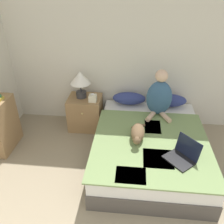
{
  "coord_description": "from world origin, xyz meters",
  "views": [
    {
      "loc": [
        -0.11,
        -0.06,
        2.37
      ],
      "look_at": [
        -0.38,
        2.53,
        0.79
      ],
      "focal_mm": 38.0,
      "sensor_mm": 36.0,
      "label": 1
    }
  ],
  "objects_px": {
    "person_sitting": "(159,96)",
    "tissue_box": "(93,98)",
    "cat_tabby": "(138,133)",
    "table_lamp": "(80,80)",
    "nightstand": "(85,112)",
    "bed": "(149,147)",
    "laptop_open": "(182,155)",
    "bookshelf": "(1,125)",
    "pillow_far": "(170,100)",
    "pillow_near": "(129,98)"
  },
  "relations": [
    {
      "from": "person_sitting",
      "to": "tissue_box",
      "type": "distance_m",
      "value": 1.04
    },
    {
      "from": "cat_tabby",
      "to": "table_lamp",
      "type": "distance_m",
      "value": 1.32
    },
    {
      "from": "nightstand",
      "to": "bed",
      "type": "bearing_deg",
      "value": -34.57
    },
    {
      "from": "laptop_open",
      "to": "bookshelf",
      "type": "xyz_separation_m",
      "value": [
        -2.52,
        0.52,
        -0.1
      ]
    },
    {
      "from": "pillow_far",
      "to": "table_lamp",
      "type": "height_order",
      "value": "table_lamp"
    },
    {
      "from": "nightstand",
      "to": "bookshelf",
      "type": "relative_size",
      "value": 0.71
    },
    {
      "from": "cat_tabby",
      "to": "laptop_open",
      "type": "distance_m",
      "value": 0.63
    },
    {
      "from": "pillow_near",
      "to": "person_sitting",
      "type": "distance_m",
      "value": 0.57
    },
    {
      "from": "tissue_box",
      "to": "laptop_open",
      "type": "bearing_deg",
      "value": -41.28
    },
    {
      "from": "bed",
      "to": "pillow_far",
      "type": "distance_m",
      "value": 0.94
    },
    {
      "from": "pillow_far",
      "to": "nightstand",
      "type": "xyz_separation_m",
      "value": [
        -1.39,
        -0.09,
        -0.26
      ]
    },
    {
      "from": "bed",
      "to": "tissue_box",
      "type": "relative_size",
      "value": 13.69
    },
    {
      "from": "nightstand",
      "to": "tissue_box",
      "type": "height_order",
      "value": "tissue_box"
    },
    {
      "from": "pillow_near",
      "to": "laptop_open",
      "type": "distance_m",
      "value": 1.45
    },
    {
      "from": "nightstand",
      "to": "pillow_far",
      "type": "bearing_deg",
      "value": 3.8
    },
    {
      "from": "laptop_open",
      "to": "tissue_box",
      "type": "distance_m",
      "value": 1.66
    },
    {
      "from": "pillow_far",
      "to": "person_sitting",
      "type": "bearing_deg",
      "value": -126.48
    },
    {
      "from": "bed",
      "to": "cat_tabby",
      "type": "height_order",
      "value": "cat_tabby"
    },
    {
      "from": "person_sitting",
      "to": "table_lamp",
      "type": "height_order",
      "value": "person_sitting"
    },
    {
      "from": "pillow_near",
      "to": "table_lamp",
      "type": "bearing_deg",
      "value": -175.34
    },
    {
      "from": "bed",
      "to": "laptop_open",
      "type": "xyz_separation_m",
      "value": [
        0.35,
        -0.46,
        0.28
      ]
    },
    {
      "from": "pillow_far",
      "to": "cat_tabby",
      "type": "relative_size",
      "value": 0.97
    },
    {
      "from": "laptop_open",
      "to": "bookshelf",
      "type": "height_order",
      "value": "bookshelf"
    },
    {
      "from": "laptop_open",
      "to": "table_lamp",
      "type": "xyz_separation_m",
      "value": [
        -1.46,
        1.22,
        0.37
      ]
    },
    {
      "from": "pillow_near",
      "to": "nightstand",
      "type": "height_order",
      "value": "pillow_near"
    },
    {
      "from": "laptop_open",
      "to": "cat_tabby",
      "type": "bearing_deg",
      "value": -164.88
    },
    {
      "from": "pillow_near",
      "to": "person_sitting",
      "type": "xyz_separation_m",
      "value": [
        0.45,
        -0.28,
        0.2
      ]
    },
    {
      "from": "pillow_near",
      "to": "nightstand",
      "type": "relative_size",
      "value": 0.97
    },
    {
      "from": "pillow_far",
      "to": "bed",
      "type": "bearing_deg",
      "value": -111.85
    },
    {
      "from": "pillow_far",
      "to": "table_lamp",
      "type": "bearing_deg",
      "value": -177.47
    },
    {
      "from": "pillow_far",
      "to": "tissue_box",
      "type": "distance_m",
      "value": 1.25
    },
    {
      "from": "cat_tabby",
      "to": "tissue_box",
      "type": "bearing_deg",
      "value": -133.65
    },
    {
      "from": "laptop_open",
      "to": "nightstand",
      "type": "xyz_separation_m",
      "value": [
        -1.4,
        1.19,
        -0.22
      ]
    },
    {
      "from": "pillow_near",
      "to": "pillow_far",
      "type": "bearing_deg",
      "value": 0.0
    },
    {
      "from": "laptop_open",
      "to": "table_lamp",
      "type": "distance_m",
      "value": 1.94
    },
    {
      "from": "person_sitting",
      "to": "laptop_open",
      "type": "height_order",
      "value": "person_sitting"
    },
    {
      "from": "pillow_near",
      "to": "tissue_box",
      "type": "relative_size",
      "value": 3.86
    },
    {
      "from": "pillow_near",
      "to": "nightstand",
      "type": "distance_m",
      "value": 0.78
    },
    {
      "from": "person_sitting",
      "to": "laptop_open",
      "type": "xyz_separation_m",
      "value": [
        0.22,
        -1.01,
        -0.25
      ]
    },
    {
      "from": "person_sitting",
      "to": "table_lamp",
      "type": "distance_m",
      "value": 1.26
    },
    {
      "from": "pillow_far",
      "to": "cat_tabby",
      "type": "height_order",
      "value": "pillow_far"
    },
    {
      "from": "laptop_open",
      "to": "table_lamp",
      "type": "bearing_deg",
      "value": -171.57
    },
    {
      "from": "cat_tabby",
      "to": "bookshelf",
      "type": "relative_size",
      "value": 0.71
    },
    {
      "from": "bed",
      "to": "person_sitting",
      "type": "xyz_separation_m",
      "value": [
        0.12,
        0.54,
        0.53
      ]
    },
    {
      "from": "person_sitting",
      "to": "tissue_box",
      "type": "xyz_separation_m",
      "value": [
        -1.03,
        0.09,
        -0.13
      ]
    },
    {
      "from": "bed",
      "to": "pillow_near",
      "type": "xyz_separation_m",
      "value": [
        -0.33,
        0.82,
        0.32
      ]
    },
    {
      "from": "cat_tabby",
      "to": "pillow_near",
      "type": "bearing_deg",
      "value": -168.42
    },
    {
      "from": "person_sitting",
      "to": "cat_tabby",
      "type": "height_order",
      "value": "person_sitting"
    },
    {
      "from": "bookshelf",
      "to": "cat_tabby",
      "type": "bearing_deg",
      "value": -5.04
    },
    {
      "from": "person_sitting",
      "to": "cat_tabby",
      "type": "relative_size",
      "value": 1.29
    }
  ]
}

